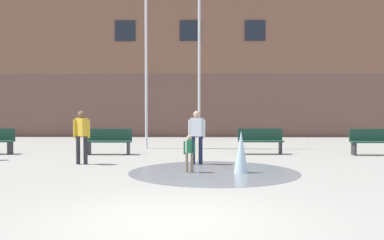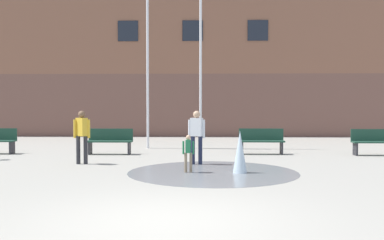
{
  "view_description": "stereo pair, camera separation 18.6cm",
  "coord_description": "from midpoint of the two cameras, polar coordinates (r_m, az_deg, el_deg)",
  "views": [
    {
      "loc": [
        0.46,
        -6.84,
        1.8
      ],
      "look_at": [
        0.26,
        6.96,
        1.3
      ],
      "focal_mm": 42.0,
      "sensor_mm": 36.0,
      "label": 1
    },
    {
      "loc": [
        0.65,
        -6.83,
        1.8
      ],
      "look_at": [
        0.26,
        6.96,
        1.3
      ],
      "focal_mm": 42.0,
      "sensor_mm": 36.0,
      "label": 2
    }
  ],
  "objects": [
    {
      "name": "ground_plane",
      "position": [
        7.09,
        -3.77,
        -12.65
      ],
      "size": [
        100.0,
        100.0,
        0.0
      ],
      "primitive_type": "plane",
      "color": "#9E998E"
    },
    {
      "name": "library_building",
      "position": [
        27.41,
        -0.33,
        6.29
      ],
      "size": [
        36.0,
        6.05,
        7.62
      ],
      "color": "brown",
      "rests_on": "ground"
    },
    {
      "name": "splash_fountain",
      "position": [
        11.81,
        4.05,
        -5.36
      ],
      "size": [
        4.47,
        4.47,
        1.1
      ],
      "color": "gray",
      "rests_on": "ground"
    },
    {
      "name": "park_bench_under_left_flagpole",
      "position": [
        16.24,
        -10.82,
        -2.62
      ],
      "size": [
        1.6,
        0.44,
        0.91
      ],
      "color": "#28282D",
      "rests_on": "ground"
    },
    {
      "name": "park_bench_under_right_flagpole",
      "position": [
        16.24,
        8.37,
        -2.61
      ],
      "size": [
        1.6,
        0.44,
        0.91
      ],
      "color": "#28282D",
      "rests_on": "ground"
    },
    {
      "name": "park_bench_near_trashcan",
      "position": [
        16.97,
        21.74,
        -2.53
      ],
      "size": [
        1.6,
        0.44,
        0.91
      ],
      "color": "#28282D",
      "rests_on": "ground"
    },
    {
      "name": "adult_near_bench",
      "position": [
        13.74,
        -14.22,
        -1.6
      ],
      "size": [
        0.5,
        0.37,
        1.59
      ],
      "rotation": [
        0.0,
        0.0,
        -0.68
      ],
      "color": "#28282D",
      "rests_on": "ground"
    },
    {
      "name": "adult_watching",
      "position": [
        13.28,
        0.22,
        -1.66
      ],
      "size": [
        0.5,
        0.3,
        1.59
      ],
      "rotation": [
        0.0,
        0.0,
        2.8
      ],
      "color": "#1E233D",
      "rests_on": "ground"
    },
    {
      "name": "child_running",
      "position": [
        11.74,
        -0.79,
        -3.89
      ],
      "size": [
        0.31,
        0.22,
        0.99
      ],
      "rotation": [
        0.0,
        0.0,
        -1.66
      ],
      "color": "#89755B",
      "rests_on": "ground"
    },
    {
      "name": "flagpole_left",
      "position": [
        18.31,
        -6.06,
        9.15
      ],
      "size": [
        0.8,
        0.1,
        7.63
      ],
      "color": "silver",
      "rests_on": "ground"
    },
    {
      "name": "flagpole_right",
      "position": [
        18.15,
        0.73,
        8.3
      ],
      "size": [
        0.8,
        0.1,
        7.06
      ],
      "color": "silver",
      "rests_on": "ground"
    }
  ]
}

